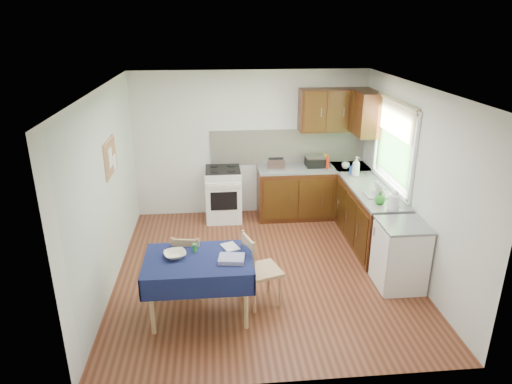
{
  "coord_description": "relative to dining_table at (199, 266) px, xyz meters",
  "views": [
    {
      "loc": [
        -0.62,
        -5.51,
        3.29
      ],
      "look_at": [
        -0.08,
        0.24,
        1.08
      ],
      "focal_mm": 32.0,
      "sensor_mm": 36.0,
      "label": 1
    }
  ],
  "objects": [
    {
      "name": "sandwich_press",
      "position": [
        1.93,
        2.76,
        0.35
      ],
      "size": [
        0.32,
        0.28,
        0.19
      ],
      "rotation": [
        0.0,
        0.0,
        -0.24
      ],
      "color": "black",
      "rests_on": "worktop_back"
    },
    {
      "name": "corkboard",
      "position": [
        -1.12,
        1.23,
        0.96
      ],
      "size": [
        0.04,
        0.62,
        0.47
      ],
      "color": "tan",
      "rests_on": "wall_left"
    },
    {
      "name": "wall_front",
      "position": [
        0.85,
        -1.17,
        0.61
      ],
      "size": [
        4.0,
        0.02,
        2.5
      ],
      "primitive_type": "cube",
      "color": "silver",
      "rests_on": "ground"
    },
    {
      "name": "soap_bottle_b",
      "position": [
        2.46,
        2.33,
        0.35
      ],
      "size": [
        0.12,
        0.12,
        0.18
      ],
      "primitive_type": "imported",
      "rotation": [
        0.0,
        0.0,
        2.5
      ],
      "color": "blue",
      "rests_on": "worktop_right"
    },
    {
      "name": "yellow_packet",
      "position": [
        2.1,
        2.91,
        0.35
      ],
      "size": [
        0.14,
        0.11,
        0.17
      ],
      "primitive_type": "cube",
      "rotation": [
        0.0,
        0.0,
        0.2
      ],
      "color": "yellow",
      "rests_on": "worktop_back"
    },
    {
      "name": "ceiling",
      "position": [
        0.85,
        0.93,
        1.86
      ],
      "size": [
        4.0,
        4.2,
        0.02
      ],
      "primitive_type": "cube",
      "color": "white",
      "rests_on": "wall_back"
    },
    {
      "name": "window",
      "position": [
        2.82,
        1.63,
        1.01
      ],
      "size": [
        0.04,
        1.48,
        1.26
      ],
      "color": "#285222",
      "rests_on": "wall_right"
    },
    {
      "name": "splashback",
      "position": [
        1.5,
        3.01,
        0.56
      ],
      "size": [
        2.7,
        0.02,
        0.6
      ],
      "primitive_type": "cube",
      "color": "silver",
      "rests_on": "wall_back"
    },
    {
      "name": "soap_bottle_c",
      "position": [
        2.45,
        1.01,
        0.35
      ],
      "size": [
        0.16,
        0.16,
        0.19
      ],
      "primitive_type": "imported",
      "rotation": [
        0.0,
        0.0,
        3.26
      ],
      "color": "#2A8925",
      "rests_on": "worktop_right"
    },
    {
      "name": "kettle",
      "position": [
        2.58,
        0.84,
        0.38
      ],
      "size": [
        0.15,
        0.15,
        0.26
      ],
      "color": "white",
      "rests_on": "worktop_right"
    },
    {
      "name": "spice_jar",
      "position": [
        -0.04,
        0.16,
        0.15
      ],
      "size": [
        0.05,
        0.05,
        0.1
      ],
      "primitive_type": "cylinder",
      "color": "green",
      "rests_on": "dining_table"
    },
    {
      "name": "soap_bottle_a",
      "position": [
        2.47,
        2.18,
        0.42
      ],
      "size": [
        0.16,
        0.17,
        0.33
      ],
      "primitive_type": "imported",
      "rotation": [
        0.0,
        0.0,
        0.41
      ],
      "color": "white",
      "rests_on": "worktop_right"
    },
    {
      "name": "upper_cabinets",
      "position": [
        2.37,
        2.73,
        1.21
      ],
      "size": [
        1.2,
        0.85,
        0.7
      ],
      "color": "black",
      "rests_on": "wall_back"
    },
    {
      "name": "wall_right",
      "position": [
        2.85,
        0.93,
        0.61
      ],
      "size": [
        0.02,
        4.2,
        2.5
      ],
      "primitive_type": "cube",
      "color": "silver",
      "rests_on": "ground"
    },
    {
      "name": "cup",
      "position": [
        2.42,
        2.6,
        0.31
      ],
      "size": [
        0.17,
        0.17,
        0.1
      ],
      "primitive_type": "imported",
      "rotation": [
        0.0,
        0.0,
        0.43
      ],
      "color": "white",
      "rests_on": "worktop_back"
    },
    {
      "name": "toaster",
      "position": [
        1.23,
        2.63,
        0.36
      ],
      "size": [
        0.28,
        0.17,
        0.22
      ],
      "rotation": [
        0.0,
        0.0,
        -0.08
      ],
      "color": "#ADADB1",
      "rests_on": "worktop_back"
    },
    {
      "name": "worktop_right",
      "position": [
        2.55,
        1.58,
        0.24
      ],
      "size": [
        0.6,
        1.7,
        0.04
      ],
      "primitive_type": "cube",
      "color": "slate",
      "rests_on": "base_cabinets"
    },
    {
      "name": "book",
      "position": [
        0.29,
        0.19,
        0.11
      ],
      "size": [
        0.24,
        0.27,
        0.02
      ],
      "primitive_type": "imported",
      "rotation": [
        0.0,
        0.0,
        0.38
      ],
      "color": "white",
      "rests_on": "dining_table"
    },
    {
      "name": "floor",
      "position": [
        0.85,
        0.93,
        -0.64
      ],
      "size": [
        4.2,
        4.2,
        0.0
      ],
      "primitive_type": "plane",
      "color": "#522516",
      "rests_on": "ground"
    },
    {
      "name": "tea_towel",
      "position": [
        0.37,
        -0.09,
        0.13
      ],
      "size": [
        0.31,
        0.26,
        0.05
      ],
      "primitive_type": "cube",
      "rotation": [
        0.0,
        0.0,
        -0.14
      ],
      "color": "navy",
      "rests_on": "dining_table"
    },
    {
      "name": "base_cabinets",
      "position": [
        2.21,
        2.18,
        -0.21
      ],
      "size": [
        1.9,
        2.3,
        0.86
      ],
      "color": "black",
      "rests_on": "ground"
    },
    {
      "name": "dining_table",
      "position": [
        0.0,
        0.0,
        0.0
      ],
      "size": [
        1.23,
        0.83,
        0.74
      ],
      "rotation": [
        0.0,
        0.0,
        -0.25
      ],
      "color": "#0D1335",
      "rests_on": "ground"
    },
    {
      "name": "dish_rack",
      "position": [
        2.55,
        1.31,
        0.28
      ],
      "size": [
        0.39,
        0.3,
        0.19
      ],
      "rotation": [
        0.0,
        0.0,
        -0.42
      ],
      "color": "gray",
      "rests_on": "worktop_right"
    },
    {
      "name": "worktop_back",
      "position": [
        1.9,
        2.73,
        0.24
      ],
      "size": [
        1.9,
        0.6,
        0.04
      ],
      "primitive_type": "cube",
      "color": "slate",
      "rests_on": "base_cabinets"
    },
    {
      "name": "stove",
      "position": [
        0.35,
        2.73,
        -0.18
      ],
      "size": [
        0.6,
        0.61,
        0.92
      ],
      "color": "white",
      "rests_on": "ground"
    },
    {
      "name": "wall_back",
      "position": [
        0.85,
        3.03,
        0.61
      ],
      "size": [
        4.0,
        0.02,
        2.5
      ],
      "primitive_type": "cube",
      "color": "silver",
      "rests_on": "ground"
    },
    {
      "name": "chair_far",
      "position": [
        -0.14,
        0.43,
        -0.19
      ],
      "size": [
        0.43,
        0.43,
        0.85
      ],
      "rotation": [
        0.0,
        0.0,
        2.98
      ],
      "color": "tan",
      "rests_on": "ground"
    },
    {
      "name": "chair_near",
      "position": [
        0.7,
        0.15,
        -0.14
      ],
      "size": [
        0.52,
        0.52,
        0.94
      ],
      "rotation": [
        0.0,
        0.0,
        1.88
      ],
      "color": "tan",
      "rests_on": "ground"
    },
    {
      "name": "fridge",
      "position": [
        2.55,
        0.38,
        -0.2
      ],
      "size": [
        0.58,
        0.6,
        0.89
      ],
      "color": "white",
      "rests_on": "ground"
    },
    {
      "name": "worktop_corner",
      "position": [
        2.55,
        2.73,
        0.24
      ],
      "size": [
        0.6,
        0.6,
        0.04
      ],
      "primitive_type": "cube",
      "color": "slate",
      "rests_on": "base_cabinets"
    },
    {
      "name": "sauce_bottle",
      "position": [
        2.11,
        2.62,
        0.38
      ],
      "size": [
        0.05,
        0.05,
        0.23
      ],
      "primitive_type": "cylinder",
      "color": "red",
      "rests_on": "worktop_back"
    },
    {
      "name": "plate_bowl",
      "position": [
        -0.26,
        0.06,
        0.14
      ],
      "size": [
        0.3,
        0.3,
        0.06
      ],
      "primitive_type": "imported",
      "rotation": [
        0.0,
        0.0,
        0.26
      ],
      "color": "beige",
      "rests_on": "dining_table"
    },
    {
      "name": "wall_left",
      "position": [
        -1.15,
        0.93,
        0.61
      ],
      "size": [
        0.02,
        4.2,
        2.5
      ],
      "primitive_type": "cube",
      "color": "silver",
      "rests_on": "ground"
    }
  ]
}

